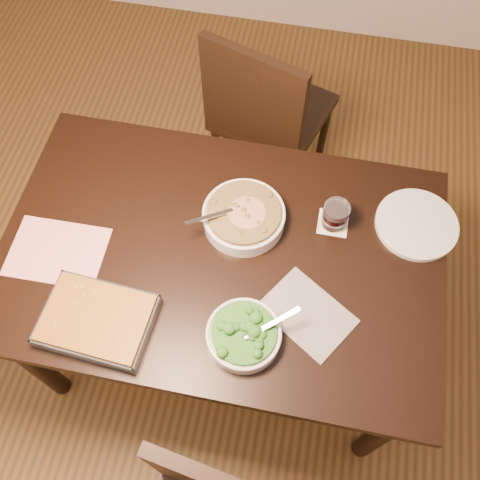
{
  "coord_description": "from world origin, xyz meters",
  "views": [
    {
      "loc": [
        0.21,
        -0.75,
        2.25
      ],
      "look_at": [
        0.06,
        0.03,
        0.8
      ],
      "focal_mm": 40.0,
      "sensor_mm": 36.0,
      "label": 1
    }
  ],
  "objects_px": {
    "wine_tumbler": "(335,215)",
    "dinner_plate": "(417,224)",
    "stew_bowl": "(244,216)",
    "baking_dish": "(97,320)",
    "chair_far": "(265,113)",
    "broccoli_bowl": "(244,335)",
    "table": "(222,265)"
  },
  "relations": [
    {
      "from": "wine_tumbler",
      "to": "dinner_plate",
      "type": "relative_size",
      "value": 0.35
    },
    {
      "from": "stew_bowl",
      "to": "dinner_plate",
      "type": "relative_size",
      "value": 1.0
    },
    {
      "from": "baking_dish",
      "to": "chair_far",
      "type": "relative_size",
      "value": 0.35
    },
    {
      "from": "broccoli_bowl",
      "to": "baking_dish",
      "type": "relative_size",
      "value": 0.68
    },
    {
      "from": "wine_tumbler",
      "to": "chair_far",
      "type": "height_order",
      "value": "chair_far"
    },
    {
      "from": "table",
      "to": "wine_tumbler",
      "type": "height_order",
      "value": "wine_tumbler"
    },
    {
      "from": "table",
      "to": "broccoli_bowl",
      "type": "relative_size",
      "value": 6.25
    },
    {
      "from": "broccoli_bowl",
      "to": "stew_bowl",
      "type": "bearing_deg",
      "value": 101.03
    },
    {
      "from": "table",
      "to": "stew_bowl",
      "type": "height_order",
      "value": "stew_bowl"
    },
    {
      "from": "stew_bowl",
      "to": "broccoli_bowl",
      "type": "relative_size",
      "value": 1.19
    },
    {
      "from": "stew_bowl",
      "to": "chair_far",
      "type": "bearing_deg",
      "value": 93.32
    },
    {
      "from": "wine_tumbler",
      "to": "chair_far",
      "type": "xyz_separation_m",
      "value": [
        -0.32,
        0.62,
        -0.28
      ]
    },
    {
      "from": "broccoli_bowl",
      "to": "dinner_plate",
      "type": "xyz_separation_m",
      "value": [
        0.48,
        0.48,
        -0.02
      ]
    },
    {
      "from": "baking_dish",
      "to": "dinner_plate",
      "type": "relative_size",
      "value": 1.24
    },
    {
      "from": "dinner_plate",
      "to": "wine_tumbler",
      "type": "bearing_deg",
      "value": -170.81
    },
    {
      "from": "table",
      "to": "wine_tumbler",
      "type": "relative_size",
      "value": 15.02
    },
    {
      "from": "broccoli_bowl",
      "to": "wine_tumbler",
      "type": "distance_m",
      "value": 0.49
    },
    {
      "from": "dinner_plate",
      "to": "chair_far",
      "type": "bearing_deg",
      "value": 135.45
    },
    {
      "from": "broccoli_bowl",
      "to": "chair_far",
      "type": "distance_m",
      "value": 1.1
    },
    {
      "from": "table",
      "to": "dinner_plate",
      "type": "height_order",
      "value": "dinner_plate"
    },
    {
      "from": "table",
      "to": "stew_bowl",
      "type": "bearing_deg",
      "value": 67.87
    },
    {
      "from": "dinner_plate",
      "to": "baking_dish",
      "type": "bearing_deg",
      "value": -150.05
    },
    {
      "from": "baking_dish",
      "to": "broccoli_bowl",
      "type": "bearing_deg",
      "value": 9.18
    },
    {
      "from": "dinner_plate",
      "to": "table",
      "type": "bearing_deg",
      "value": -160.09
    },
    {
      "from": "broccoli_bowl",
      "to": "chair_far",
      "type": "xyz_separation_m",
      "value": [
        -0.11,
        1.06,
        -0.26
      ]
    },
    {
      "from": "broccoli_bowl",
      "to": "wine_tumbler",
      "type": "height_order",
      "value": "wine_tumbler"
    },
    {
      "from": "wine_tumbler",
      "to": "table",
      "type": "bearing_deg",
      "value": -152.49
    },
    {
      "from": "broccoli_bowl",
      "to": "baking_dish",
      "type": "bearing_deg",
      "value": -174.79
    },
    {
      "from": "stew_bowl",
      "to": "baking_dish",
      "type": "xyz_separation_m",
      "value": [
        -0.35,
        -0.42,
        -0.01
      ]
    },
    {
      "from": "dinner_plate",
      "to": "broccoli_bowl",
      "type": "bearing_deg",
      "value": -134.72
    },
    {
      "from": "baking_dish",
      "to": "dinner_plate",
      "type": "distance_m",
      "value": 1.04
    },
    {
      "from": "chair_far",
      "to": "broccoli_bowl",
      "type": "bearing_deg",
      "value": 114.87
    }
  ]
}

